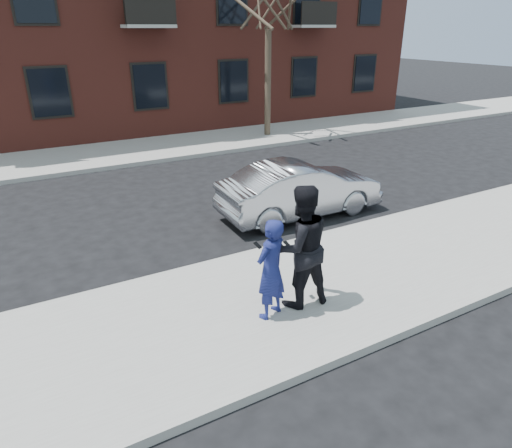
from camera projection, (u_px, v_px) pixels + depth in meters
ground at (355, 272)px, 8.99m from camera, size 100.00×100.00×0.00m
near_sidewalk at (364, 274)px, 8.76m from camera, size 50.00×3.50×0.15m
near_curb at (309, 239)px, 10.19m from camera, size 50.00×0.10×0.15m
far_sidewalk at (166, 147)px, 17.95m from camera, size 50.00×3.50×0.15m
far_curb at (182, 158)px, 16.51m from camera, size 50.00×0.10×0.15m
silver_sedan at (300, 189)px, 11.43m from camera, size 4.22×1.55×1.38m
man_hoodie at (271, 269)px, 7.06m from camera, size 0.71×0.60×1.67m
man_peacoat at (301, 247)px, 7.32m from camera, size 1.08×0.87×2.09m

